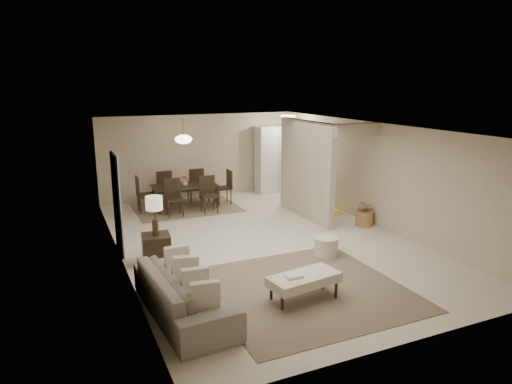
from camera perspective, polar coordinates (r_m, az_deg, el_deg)
name	(u,v)px	position (r m, az deg, el deg)	size (l,w,h in m)	color
floor	(262,241)	(10.16, 0.77, -6.12)	(9.00, 9.00, 0.00)	beige
ceiling	(262,127)	(9.61, 0.82, 8.07)	(9.00, 9.00, 0.00)	white
back_wall	(200,156)	(13.95, -6.99, 4.49)	(6.00, 6.00, 0.00)	tan
left_wall	(118,200)	(9.01, -16.82, -0.96)	(9.00, 9.00, 0.00)	tan
right_wall	(375,175)	(11.37, 14.67, 2.10)	(9.00, 9.00, 0.00)	tan
partition	(306,170)	(11.71, 6.25, 2.79)	(0.15, 2.50, 2.50)	tan
doorway	(117,204)	(9.64, -17.02, -1.45)	(0.04, 0.90, 2.04)	black
pantry_cabinet	(275,159)	(14.52, 2.36, 4.13)	(1.20, 0.55, 2.10)	silver
flush_light	(288,116)	(13.49, 4.04, 9.43)	(0.44, 0.44, 0.05)	white
living_rug	(305,289)	(7.94, 6.14, -11.96)	(3.20, 3.20, 0.01)	brown
sofa	(184,293)	(7.06, -9.02, -12.37)	(0.93, 2.37, 0.69)	gray
ottoman_bench	(304,280)	(7.47, 6.02, -10.85)	(1.24, 0.70, 0.42)	beige
side_table	(156,249)	(9.06, -12.33, -6.99)	(0.52, 0.52, 0.58)	black
table_lamp	(154,207)	(8.80, -12.61, -1.79)	(0.32, 0.32, 0.76)	#432D1C
round_pouf	(326,247)	(9.35, 8.73, -6.78)	(0.49, 0.49, 0.38)	beige
wicker_basket	(364,218)	(11.47, 13.37, -3.23)	(0.43, 0.43, 0.36)	#9B673E
dining_rug	(186,207)	(12.94, -8.74, -1.92)	(2.80, 2.10, 0.01)	#736147
dining_table	(186,197)	(12.86, -8.79, -0.59)	(1.79, 1.00, 0.63)	black
dining_chairs	(185,191)	(12.82, -8.82, 0.18)	(2.65, 1.94, 0.98)	black
vase	(185,183)	(12.77, -8.85, 1.11)	(0.14, 0.14, 0.15)	white
yellow_mat	(326,214)	(12.29, 8.78, -2.74)	(0.87, 0.53, 0.01)	gold
pendant_light	(183,139)	(12.57, -9.05, 6.53)	(0.46, 0.46, 0.71)	#432D1C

